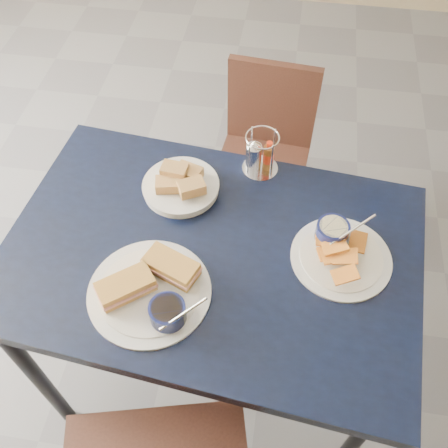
# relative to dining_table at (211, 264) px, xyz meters

# --- Properties ---
(ground) EXTENTS (6.00, 6.00, 0.00)m
(ground) POSITION_rel_dining_table_xyz_m (0.18, 0.22, -0.68)
(ground) COLOR #535358
(ground) RESTS_ON ground
(dining_table) EXTENTS (1.20, 0.86, 0.75)m
(dining_table) POSITION_rel_dining_table_xyz_m (0.00, 0.00, 0.00)
(dining_table) COLOR black
(dining_table) RESTS_ON ground
(chair_far) EXTENTS (0.39, 0.37, 0.76)m
(chair_far) POSITION_rel_dining_table_xyz_m (0.08, 0.77, -0.24)
(chair_far) COLOR black
(chair_far) RESTS_ON ground
(sandwich_plate) EXTENTS (0.32, 0.32, 0.12)m
(sandwich_plate) POSITION_rel_dining_table_xyz_m (-0.12, -0.15, 0.10)
(sandwich_plate) COLOR white
(sandwich_plate) RESTS_ON dining_table
(plantain_plate) EXTENTS (0.27, 0.27, 0.12)m
(plantain_plate) POSITION_rel_dining_table_xyz_m (0.34, 0.05, 0.09)
(plantain_plate) COLOR white
(plantain_plate) RESTS_ON dining_table
(bread_basket) EXTENTS (0.22, 0.22, 0.07)m
(bread_basket) POSITION_rel_dining_table_xyz_m (-0.12, 0.20, 0.10)
(bread_basket) COLOR white
(bread_basket) RESTS_ON dining_table
(condiment_caddy) EXTENTS (0.11, 0.11, 0.14)m
(condiment_caddy) POSITION_rel_dining_table_xyz_m (0.09, 0.32, 0.13)
(condiment_caddy) COLOR silver
(condiment_caddy) RESTS_ON dining_table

